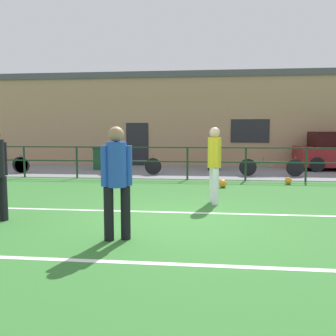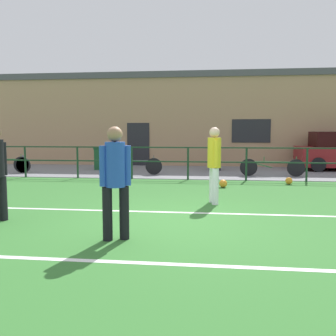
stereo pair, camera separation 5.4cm
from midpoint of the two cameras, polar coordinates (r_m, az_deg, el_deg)
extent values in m
cube|color=#33702D|center=(6.96, 0.15, -8.47)|extent=(60.00, 44.00, 0.04)
cube|color=white|center=(7.71, 0.82, -6.90)|extent=(36.00, 0.11, 0.00)
cube|color=white|center=(4.86, -2.96, -14.58)|extent=(36.00, 0.11, 0.00)
cube|color=slate|center=(15.31, 3.82, -0.58)|extent=(48.00, 5.00, 0.02)
cylinder|color=#193823|center=(14.44, -21.25, 0.92)|extent=(0.07, 0.07, 1.15)
cylinder|color=#193823|center=(13.62, -13.80, 0.87)|extent=(0.07, 0.07, 1.15)
cylinder|color=#193823|center=(13.05, -5.54, 0.81)|extent=(0.07, 0.07, 1.15)
cylinder|color=#193823|center=(12.78, 3.26, 0.72)|extent=(0.07, 0.07, 1.15)
cylinder|color=#193823|center=(12.81, 12.22, 0.61)|extent=(0.07, 0.07, 1.15)
cylinder|color=#193823|center=(13.15, 20.93, 0.50)|extent=(0.07, 0.07, 1.15)
cube|color=#193823|center=(12.74, 3.27, 3.20)|extent=(36.00, 0.04, 0.04)
cube|color=#193823|center=(12.77, 3.26, 0.98)|extent=(36.00, 0.04, 0.04)
cube|color=tan|center=(18.92, 4.45, 7.05)|extent=(28.00, 2.40, 4.26)
cube|color=#232328|center=(18.05, -4.56, 3.68)|extent=(1.10, 0.04, 2.10)
cube|color=#232328|center=(17.79, 12.91, 5.65)|extent=(1.80, 0.04, 1.10)
cube|color=#4C4C51|center=(19.11, 4.50, 13.90)|extent=(28.00, 2.56, 0.30)
cylinder|color=black|center=(7.62, -24.13, -4.34)|extent=(0.15, 0.15, 0.84)
cylinder|color=black|center=(7.57, -24.03, 1.33)|extent=(0.11, 0.11, 0.62)
cylinder|color=black|center=(5.80, -6.56, -6.96)|extent=(0.15, 0.15, 0.84)
cylinder|color=black|center=(5.76, -9.15, -7.07)|extent=(0.15, 0.15, 0.84)
cylinder|color=blue|center=(5.66, -7.96, 0.54)|extent=(0.31, 0.31, 0.69)
sphere|color=#A37556|center=(5.64, -8.02, 5.23)|extent=(0.24, 0.24, 0.24)
cylinder|color=blue|center=(5.69, -6.09, 0.40)|extent=(0.11, 0.11, 0.62)
cylinder|color=blue|center=(5.64, -9.84, 0.30)|extent=(0.11, 0.11, 0.62)
cylinder|color=white|center=(8.77, 7.11, -2.60)|extent=(0.15, 0.15, 0.85)
cylinder|color=white|center=(8.52, 7.56, -2.85)|extent=(0.15, 0.15, 0.85)
cylinder|color=gold|center=(8.57, 7.40, 2.39)|extent=(0.31, 0.31, 0.70)
sphere|color=beige|center=(8.56, 7.44, 5.53)|extent=(0.24, 0.24, 0.24)
cylinder|color=gold|center=(8.75, 7.08, 2.34)|extent=(0.11, 0.11, 0.63)
cylinder|color=gold|center=(8.39, 7.72, 2.18)|extent=(0.11, 0.11, 0.63)
sphere|color=orange|center=(11.16, 8.72, -2.41)|extent=(0.24, 0.24, 0.24)
sphere|color=orange|center=(12.33, 18.43, -1.91)|extent=(0.22, 0.22, 0.22)
cylinder|color=#232D4C|center=(15.48, -6.79, 0.47)|extent=(0.09, 0.09, 0.52)
cylinder|color=#232D4C|center=(15.53, -7.36, 0.48)|extent=(0.09, 0.09, 0.52)
cylinder|color=white|center=(15.47, -7.10, 2.22)|extent=(0.19, 0.19, 0.43)
sphere|color=beige|center=(15.46, -7.11, 3.29)|extent=(0.15, 0.15, 0.15)
cylinder|color=white|center=(15.44, -6.69, 2.18)|extent=(0.07, 0.07, 0.38)
cylinder|color=white|center=(15.51, -7.50, 2.18)|extent=(0.07, 0.07, 0.38)
cylinder|color=black|center=(16.35, 22.44, 0.49)|extent=(0.60, 0.18, 0.60)
cylinder|color=black|center=(17.99, 20.98, 0.98)|extent=(0.60, 0.18, 0.60)
cylinder|color=black|center=(15.86, -21.52, 0.41)|extent=(0.62, 0.04, 0.62)
cube|color=#234C99|center=(16.27, -24.24, 1.14)|extent=(1.35, 0.04, 0.04)
cylinder|color=#234C99|center=(15.84, -21.56, 1.38)|extent=(0.03, 0.03, 0.28)
cylinder|color=black|center=(14.04, 12.55, 0.10)|extent=(0.65, 0.04, 0.65)
cylinder|color=black|center=(14.32, 19.42, 0.01)|extent=(0.65, 0.04, 0.65)
cube|color=#1E6633|center=(14.13, 16.04, 0.90)|extent=(1.34, 0.04, 0.04)
cube|color=#1E6633|center=(14.08, 14.30, 0.50)|extent=(0.84, 0.03, 0.24)
cylinder|color=#1E6633|center=(14.08, 14.84, 1.33)|extent=(0.03, 0.03, 0.20)
cylinder|color=#1E6633|center=(14.29, 19.45, 1.13)|extent=(0.03, 0.03, 0.28)
cylinder|color=black|center=(14.49, -8.70, 0.34)|extent=(0.65, 0.04, 0.65)
cylinder|color=black|center=(14.14, -2.11, 0.27)|extent=(0.65, 0.04, 0.65)
cube|color=#4C5156|center=(14.27, -5.45, 1.14)|extent=(1.31, 0.04, 0.04)
cube|color=#4C5156|center=(14.37, -7.09, 0.74)|extent=(0.82, 0.03, 0.23)
cylinder|color=#4C5156|center=(14.33, -6.61, 1.55)|extent=(0.03, 0.03, 0.20)
cylinder|color=#4C5156|center=(14.11, -2.12, 1.40)|extent=(0.03, 0.03, 0.28)
cylinder|color=black|center=(15.90, -21.78, 0.48)|extent=(0.66, 0.04, 0.66)
cube|color=#1E6633|center=(16.26, -24.20, 1.25)|extent=(1.21, 0.04, 0.04)
cylinder|color=#1E6633|center=(15.87, -21.82, 1.50)|extent=(0.03, 0.03, 0.28)
cube|color=#194C28|center=(16.29, -10.04, 1.33)|extent=(0.62, 0.52, 0.89)
cube|color=#143D20|center=(16.26, -10.07, 3.03)|extent=(0.65, 0.55, 0.08)
cube|color=black|center=(15.91, 7.40, 1.37)|extent=(0.51, 0.43, 0.94)
cube|color=black|center=(15.88, 7.43, 3.21)|extent=(0.54, 0.46, 0.08)
camera|label=1|loc=(0.03, -89.84, 0.02)|focal=39.13mm
camera|label=2|loc=(0.03, 90.16, -0.02)|focal=39.13mm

